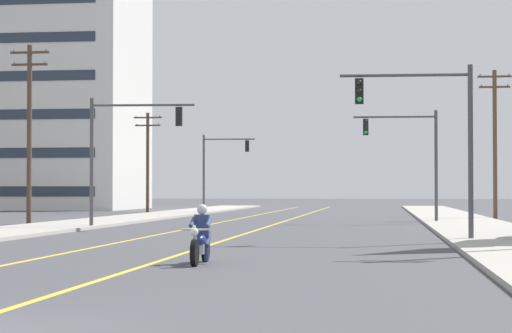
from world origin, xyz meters
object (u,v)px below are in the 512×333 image
Objects in this scene: traffic_signal_near_left at (121,142)px; utility_pole_left_far at (148,158)px; motorcycle_with_rider at (201,240)px; traffic_signal_mid_right at (412,149)px; utility_pole_left_near at (29,128)px; utility_pole_right_far at (495,139)px; apartment_building_far_left_block at (32,83)px; traffic_signal_near_right at (433,125)px; traffic_signal_mid_left at (218,162)px.

utility_pole_left_far reaches higher than traffic_signal_near_left.
traffic_signal_mid_right is at bearing 78.69° from motorcycle_with_rider.
utility_pole_left_near is 28.20m from utility_pole_right_far.
traffic_signal_near_left is at bearing -147.05° from traffic_signal_mid_right.
traffic_signal_near_left is at bearing -64.94° from apartment_building_far_left_block.
utility_pole_left_near is at bearing -89.04° from utility_pole_left_far.
utility_pole_left_far is (-14.78, 55.06, 3.91)m from motorcycle_with_rider.
motorcycle_with_rider is at bearing -119.31° from traffic_signal_near_right.
traffic_signal_near_left and traffic_signal_mid_right have the same top height.
traffic_signal_mid_left reaches higher than motorcycle_with_rider.
traffic_signal_mid_right is 0.65× the size of utility_pole_left_near.
traffic_signal_near_left is 30.70m from traffic_signal_mid_left.
traffic_signal_near_right and traffic_signal_mid_left have the same top height.
utility_pole_left_far is (-0.48, 28.54, -0.67)m from utility_pole_left_near.
utility_pole_left_near is 1.17× the size of utility_pole_left_far.
traffic_signal_near_right is 1.00× the size of traffic_signal_mid_right.
utility_pole_right_far is at bearing 24.23° from utility_pole_left_near.
utility_pole_right_far reaches higher than traffic_signal_near_left.
utility_pole_left_near is 43.90m from apartment_building_far_left_block.
traffic_signal_near_right is 17.47m from traffic_signal_near_left.
utility_pole_right_far is (19.77, -14.03, 0.93)m from traffic_signal_mid_left.
utility_pole_left_near is at bearing -155.77° from utility_pole_right_far.
traffic_signal_mid_right is 51.61m from apartment_building_far_left_block.
apartment_building_far_left_block reaches higher than utility_pole_left_near.
utility_pole_left_far is at bearing 101.66° from traffic_signal_near_left.
traffic_signal_mid_right is (-0.09, 19.44, -0.00)m from traffic_signal_near_right.
traffic_signal_mid_right is at bearing -46.11° from apartment_building_far_left_block.
utility_pole_right_far is at bearing -35.59° from apartment_building_far_left_block.
utility_pole_left_near is at bearing 141.77° from traffic_signal_near_left.
utility_pole_right_far reaches higher than traffic_signal_mid_right.
apartment_building_far_left_block is (-35.33, 36.72, 8.18)m from traffic_signal_mid_right.
motorcycle_with_rider is 30.47m from utility_pole_left_near.
utility_pole_left_near is (-6.46, 5.09, 1.06)m from traffic_signal_near_left.
utility_pole_right_far is 50.51m from apartment_building_far_left_block.
traffic_signal_near_right is (6.19, 11.02, 3.50)m from motorcycle_with_rider.
utility_pole_left_near is 1.04× the size of utility_pole_right_far.
utility_pole_left_near is 28.56m from utility_pole_left_far.
utility_pole_left_near is (-20.49, 15.50, 1.09)m from traffic_signal_near_right.
motorcycle_with_rider is 0.09× the size of apartment_building_far_left_block.
utility_pole_left_far is at bearing 115.46° from traffic_signal_near_right.
utility_pole_right_far is 1.13× the size of utility_pole_left_far.
traffic_signal_near_right is 0.25× the size of apartment_building_far_left_block.
traffic_signal_near_right is 0.65× the size of utility_pole_left_near.
apartment_building_far_left_block is at bearing 110.17° from utility_pole_left_near.
apartment_building_far_left_block reaches higher than traffic_signal_near_left.
traffic_signal_near_left is 25.47m from utility_pole_right_far.
apartment_building_far_left_block is (-29.24, 67.18, 11.67)m from motorcycle_with_rider.
traffic_signal_mid_right is at bearing -124.86° from utility_pole_right_far.
traffic_signal_mid_right is 32.27m from utility_pole_left_far.
motorcycle_with_rider is 57.14m from utility_pole_left_far.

